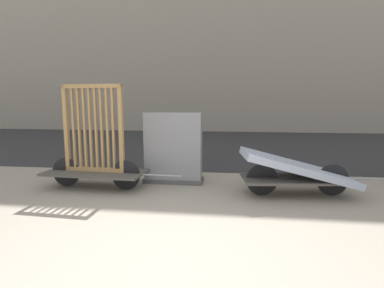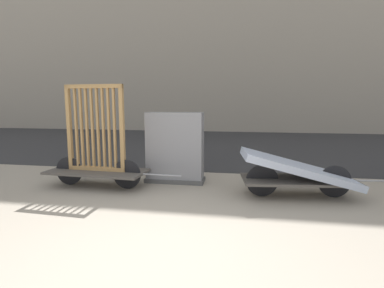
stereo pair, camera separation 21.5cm
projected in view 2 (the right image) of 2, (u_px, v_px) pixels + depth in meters
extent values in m
plane|color=gray|center=(147.00, 269.00, 2.79)|extent=(60.00, 60.00, 0.00)
cube|color=#2D2D30|center=(219.00, 144.00, 11.09)|extent=(56.00, 9.15, 0.01)
cube|color=#4C4742|center=(97.00, 171.00, 5.47)|extent=(1.84, 0.86, 0.04)
cylinder|color=black|center=(127.00, 174.00, 5.35)|extent=(0.53, 0.07, 0.53)
cylinder|color=black|center=(69.00, 171.00, 5.61)|extent=(0.53, 0.07, 0.53)
cylinder|color=gray|center=(162.00, 175.00, 5.19)|extent=(0.70, 0.07, 0.03)
cube|color=#A87F4C|center=(97.00, 169.00, 5.47)|extent=(1.12, 0.13, 0.07)
cube|color=#A87F4C|center=(93.00, 86.00, 5.26)|extent=(1.12, 0.13, 0.07)
cube|color=#A87F4C|center=(69.00, 128.00, 5.48)|extent=(0.07, 0.07, 1.55)
cube|color=#A87F4C|center=(122.00, 129.00, 5.24)|extent=(0.07, 0.07, 1.55)
cube|color=#A87F4C|center=(76.00, 128.00, 5.45)|extent=(0.04, 0.05, 1.48)
cube|color=#A87F4C|center=(82.00, 128.00, 5.42)|extent=(0.04, 0.05, 1.48)
cube|color=#A87F4C|center=(87.00, 128.00, 5.40)|extent=(0.04, 0.05, 1.48)
cube|color=#A87F4C|center=(92.00, 128.00, 5.37)|extent=(0.04, 0.05, 1.48)
cube|color=#A87F4C|center=(98.00, 128.00, 5.35)|extent=(0.04, 0.05, 1.48)
cube|color=#A87F4C|center=(103.00, 128.00, 5.33)|extent=(0.04, 0.05, 1.48)
cube|color=#A87F4C|center=(109.00, 129.00, 5.30)|extent=(0.04, 0.05, 1.48)
cube|color=#A87F4C|center=(115.00, 129.00, 5.28)|extent=(0.04, 0.05, 1.48)
cube|color=#4C4742|center=(298.00, 180.00, 4.88)|extent=(1.88, 0.96, 0.04)
cylinder|color=black|center=(335.00, 182.00, 4.86)|extent=(0.53, 0.10, 0.53)
cylinder|color=black|center=(262.00, 181.00, 4.92)|extent=(0.53, 0.10, 0.53)
cylinder|color=gray|center=(377.00, 181.00, 4.82)|extent=(0.70, 0.11, 0.03)
cube|color=#9EA8BC|center=(299.00, 168.00, 4.86)|extent=(1.91, 1.05, 0.58)
cube|color=#4C4C4C|center=(175.00, 180.00, 5.84)|extent=(1.14, 0.42, 0.08)
cube|color=gray|center=(175.00, 148.00, 5.75)|extent=(1.08, 0.36, 1.35)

